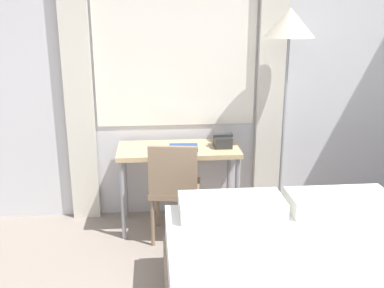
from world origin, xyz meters
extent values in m
cube|color=silver|center=(0.00, 2.73, 1.35)|extent=(5.65, 0.05, 2.70)
cube|color=white|center=(-0.03, 2.69, 1.60)|extent=(1.40, 0.01, 1.50)
cube|color=beige|center=(-0.87, 2.65, 1.30)|extent=(0.24, 0.06, 2.60)
cube|color=beige|center=(0.81, 2.65, 1.30)|extent=(0.24, 0.06, 2.60)
cube|color=tan|center=(-0.03, 2.40, 0.71)|extent=(1.03, 0.48, 0.04)
cylinder|color=gray|center=(-0.50, 2.20, 0.34)|extent=(0.04, 0.04, 0.69)
cylinder|color=gray|center=(0.44, 2.20, 0.34)|extent=(0.04, 0.04, 0.69)
cylinder|color=gray|center=(-0.50, 2.60, 0.34)|extent=(0.04, 0.04, 0.69)
cylinder|color=gray|center=(0.44, 2.60, 0.34)|extent=(0.04, 0.04, 0.69)
cube|color=#8C7259|center=(-0.07, 2.20, 0.43)|extent=(0.45, 0.45, 0.05)
cube|color=#8C7259|center=(-0.10, 2.03, 0.65)|extent=(0.38, 0.09, 0.40)
cylinder|color=#8C7259|center=(-0.26, 2.06, 0.20)|extent=(0.03, 0.03, 0.41)
cylinder|color=#8C7259|center=(0.07, 2.01, 0.20)|extent=(0.03, 0.03, 0.41)
cylinder|color=#8C7259|center=(-0.22, 2.40, 0.20)|extent=(0.03, 0.03, 0.41)
cylinder|color=#8C7259|center=(0.12, 2.35, 0.20)|extent=(0.03, 0.03, 0.41)
cube|color=silver|center=(0.27, 1.50, 0.58)|extent=(0.70, 0.32, 0.12)
cube|color=silver|center=(1.02, 1.50, 0.58)|extent=(0.70, 0.32, 0.12)
cylinder|color=#4C4C51|center=(0.85, 2.34, 0.01)|extent=(0.28, 0.28, 0.03)
cylinder|color=gray|center=(0.85, 2.34, 0.83)|extent=(0.02, 0.02, 1.61)
cone|color=beige|center=(0.85, 2.34, 1.75)|extent=(0.41, 0.41, 0.23)
cube|color=#2D2D2D|center=(0.35, 2.39, 0.77)|extent=(0.15, 0.17, 0.09)
cube|color=#2D2D2D|center=(0.35, 2.39, 0.83)|extent=(0.17, 0.06, 0.02)
cube|color=navy|center=(0.01, 2.36, 0.74)|extent=(0.25, 0.20, 0.02)
cube|color=white|center=(0.01, 2.36, 0.74)|extent=(0.23, 0.18, 0.01)
camera|label=1|loc=(-0.24, -1.23, 1.86)|focal=42.00mm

